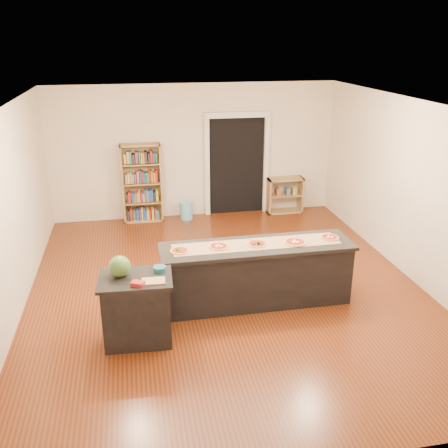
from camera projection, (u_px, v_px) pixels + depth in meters
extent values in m
cube|color=#F0E6CA|center=(227.00, 203.00, 7.29)|extent=(6.00, 7.00, 2.80)
cube|color=#622B10|center=(226.00, 288.00, 7.78)|extent=(6.00, 7.00, 0.01)
cube|color=white|center=(227.00, 106.00, 6.79)|extent=(6.00, 7.00, 0.01)
cube|color=black|center=(236.00, 166.00, 10.77)|extent=(1.20, 0.02, 2.10)
cube|color=silver|center=(207.00, 168.00, 10.61)|extent=(0.10, 0.08, 2.10)
cube|color=silver|center=(266.00, 165.00, 10.84)|extent=(0.10, 0.08, 2.10)
cube|color=silver|center=(237.00, 115.00, 10.33)|extent=(1.40, 0.08, 0.12)
cube|color=black|center=(256.00, 275.00, 7.25)|extent=(2.69, 0.67, 0.86)
cube|color=black|center=(257.00, 246.00, 7.09)|extent=(2.77, 0.75, 0.05)
cube|color=black|center=(137.00, 311.00, 6.33)|extent=(0.83, 0.59, 0.86)
cube|color=black|center=(135.00, 279.00, 6.17)|extent=(0.91, 0.66, 0.04)
cube|color=#A4824F|center=(142.00, 183.00, 10.32)|extent=(0.82, 0.29, 1.65)
cube|color=#A4824F|center=(285.00, 195.00, 11.00)|extent=(0.78, 0.34, 0.78)
cylinder|color=#65BAE2|center=(186.00, 210.00, 10.64)|extent=(0.26, 0.26, 0.38)
cube|color=#A27854|center=(257.00, 244.00, 7.10)|extent=(2.40, 0.45, 0.00)
sphere|color=#144214|center=(120.00, 266.00, 6.15)|extent=(0.27, 0.27, 0.27)
cube|color=tan|center=(153.00, 281.00, 6.05)|extent=(0.29, 0.20, 0.02)
cube|color=maroon|center=(138.00, 284.00, 5.95)|extent=(0.18, 0.16, 0.05)
cylinder|color=#195966|center=(160.00, 269.00, 6.32)|extent=(0.16, 0.16, 0.06)
cylinder|color=tan|center=(180.00, 251.00, 6.86)|extent=(0.26, 0.26, 0.02)
cylinder|color=#A5190C|center=(180.00, 250.00, 6.85)|extent=(0.21, 0.21, 0.00)
cylinder|color=tan|center=(219.00, 246.00, 7.00)|extent=(0.29, 0.29, 0.02)
cylinder|color=#A5190C|center=(219.00, 246.00, 7.00)|extent=(0.24, 0.24, 0.00)
cylinder|color=tan|center=(257.00, 244.00, 7.08)|extent=(0.27, 0.27, 0.02)
cylinder|color=#A5190C|center=(257.00, 243.00, 7.08)|extent=(0.22, 0.22, 0.00)
cylinder|color=tan|center=(295.00, 242.00, 7.14)|extent=(0.32, 0.32, 0.02)
cylinder|color=#A5190C|center=(295.00, 242.00, 7.14)|extent=(0.26, 0.26, 0.00)
cylinder|color=tan|center=(329.00, 237.00, 7.31)|extent=(0.27, 0.27, 0.02)
cylinder|color=#A5190C|center=(329.00, 237.00, 7.30)|extent=(0.22, 0.22, 0.00)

